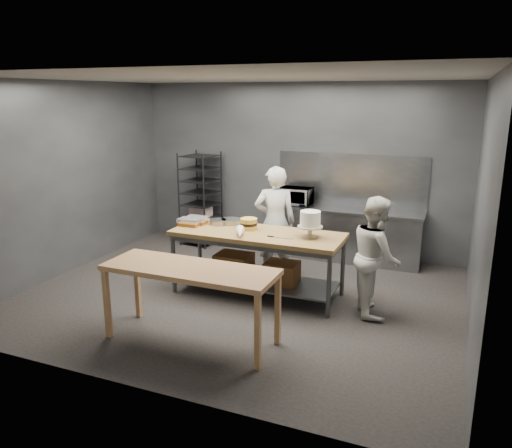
{
  "coord_description": "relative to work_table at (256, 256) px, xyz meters",
  "views": [
    {
      "loc": [
        2.74,
        -6.05,
        2.78
      ],
      "look_at": [
        0.2,
        0.11,
        1.05
      ],
      "focal_mm": 35.0,
      "sensor_mm": 36.0,
      "label": 1
    }
  ],
  "objects": [
    {
      "name": "ground",
      "position": [
        -0.18,
        -0.16,
        -0.57
      ],
      "size": [
        6.0,
        6.0,
        0.0
      ],
      "primitive_type": "plane",
      "color": "black",
      "rests_on": "ground"
    },
    {
      "name": "back_wall",
      "position": [
        -0.18,
        2.34,
        0.93
      ],
      "size": [
        6.0,
        0.04,
        3.0
      ],
      "primitive_type": "cube",
      "color": "#4C4F54",
      "rests_on": "ground"
    },
    {
      "name": "work_table",
      "position": [
        0.0,
        0.0,
        0.0
      ],
      "size": [
        2.4,
        0.9,
        0.92
      ],
      "color": "olive",
      "rests_on": "ground"
    },
    {
      "name": "near_counter",
      "position": [
        -0.15,
        -1.59,
        0.24
      ],
      "size": [
        2.0,
        0.7,
        0.9
      ],
      "color": "#A07642",
      "rests_on": "ground"
    },
    {
      "name": "back_counter",
      "position": [
        0.82,
        2.02,
        -0.12
      ],
      "size": [
        2.6,
        0.6,
        0.9
      ],
      "color": "slate",
      "rests_on": "ground"
    },
    {
      "name": "splashback_panel",
      "position": [
        0.82,
        2.32,
        0.78
      ],
      "size": [
        2.6,
        0.02,
        0.9
      ],
      "primitive_type": "cube",
      "color": "slate",
      "rests_on": "back_counter"
    },
    {
      "name": "speed_rack",
      "position": [
        -1.94,
        1.94,
        0.28
      ],
      "size": [
        0.66,
        0.7,
        1.75
      ],
      "color": "black",
      "rests_on": "ground"
    },
    {
      "name": "chef_behind",
      "position": [
        -0.01,
        0.8,
        0.3
      ],
      "size": [
        0.75,
        0.63,
        1.74
      ],
      "primitive_type": "imported",
      "rotation": [
        0.0,
        0.0,
        3.55
      ],
      "color": "white",
      "rests_on": "ground"
    },
    {
      "name": "chef_right",
      "position": [
        1.67,
        0.01,
        0.2
      ],
      "size": [
        0.81,
        0.91,
        1.55
      ],
      "primitive_type": "imported",
      "rotation": [
        0.0,
        0.0,
        1.93
      ],
      "color": "silver",
      "rests_on": "ground"
    },
    {
      "name": "microwave",
      "position": [
        -0.07,
        2.02,
        0.48
      ],
      "size": [
        0.54,
        0.37,
        0.3
      ],
      "primitive_type": "imported",
      "color": "black",
      "rests_on": "back_counter"
    },
    {
      "name": "frosted_cake_stand",
      "position": [
        0.77,
        0.03,
        0.58
      ],
      "size": [
        0.34,
        0.34,
        0.36
      ],
      "color": "#B5AB91",
      "rests_on": "work_table"
    },
    {
      "name": "layer_cake",
      "position": [
        -0.15,
        0.1,
        0.43
      ],
      "size": [
        0.24,
        0.24,
        0.16
      ],
      "color": "gold",
      "rests_on": "work_table"
    },
    {
      "name": "cake_pans",
      "position": [
        -0.74,
        0.2,
        0.39
      ],
      "size": [
        0.8,
        0.42,
        0.07
      ],
      "color": "gray",
      "rests_on": "work_table"
    },
    {
      "name": "piping_bag",
      "position": [
        -0.1,
        -0.32,
        0.41
      ],
      "size": [
        0.26,
        0.4,
        0.12
      ],
      "primitive_type": "cone",
      "rotation": [
        1.57,
        0.0,
        0.41
      ],
      "color": "white",
      "rests_on": "work_table"
    },
    {
      "name": "offset_spatula",
      "position": [
        0.36,
        -0.15,
        0.35
      ],
      "size": [
        0.36,
        0.02,
        0.02
      ],
      "color": "slate",
      "rests_on": "work_table"
    },
    {
      "name": "pastry_clamshells",
      "position": [
        -1.01,
        0.02,
        0.4
      ],
      "size": [
        0.35,
        0.35,
        0.11
      ],
      "color": "#975C1E",
      "rests_on": "work_table"
    }
  ]
}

